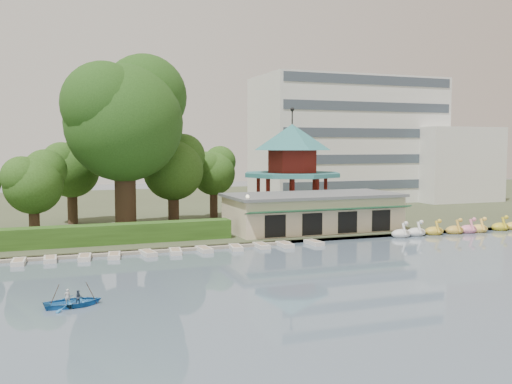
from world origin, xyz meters
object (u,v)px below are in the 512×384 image
big_tree (125,114)px  rowboat_with_passengers (73,298)px  boathouse (313,211)px  dock (108,253)px  pavilion (292,161)px

big_tree → rowboat_with_passengers: bearing=-104.2°
boathouse → rowboat_with_passengers: (-25.58, -20.36, -1.89)m
dock → rowboat_with_passengers: size_ratio=6.84×
dock → boathouse: size_ratio=1.83×
pavilion → big_tree: 21.82m
rowboat_with_passengers → dock: bearing=77.1°
dock → rowboat_with_passengers: bearing=-102.9°
dock → big_tree: size_ratio=1.80×
dock → rowboat_with_passengers: 15.99m
boathouse → rowboat_with_passengers: boathouse is taller
boathouse → big_tree: (-18.83, 6.22, 10.37)m
dock → big_tree: (3.17, 11.00, 12.62)m
dock → pavilion: size_ratio=2.52×
pavilion → rowboat_with_passengers: 41.63m
pavilion → big_tree: (-20.83, -3.80, 5.26)m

